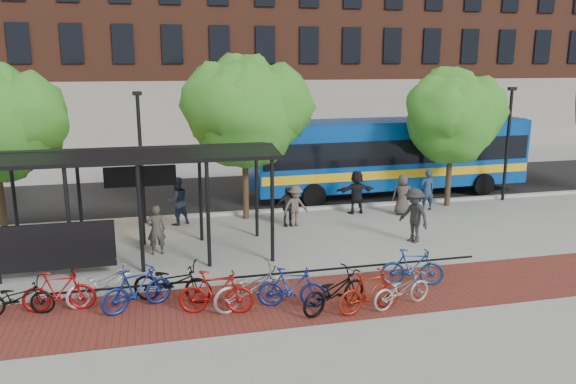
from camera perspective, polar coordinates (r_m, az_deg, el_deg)
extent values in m
plane|color=#9E9E99|center=(20.51, 5.58, -4.58)|extent=(160.00, 160.00, 0.00)
cube|color=black|center=(27.92, 0.21, 0.26)|extent=(160.00, 8.00, 0.01)
cube|color=#B7B7B2|center=(24.16, 2.48, -1.66)|extent=(160.00, 0.25, 0.12)
cube|color=maroon|center=(15.47, 4.61, -10.58)|extent=(24.00, 3.00, 0.01)
cube|color=black|center=(15.95, -0.92, -9.80)|extent=(12.00, 0.05, 0.95)
cube|color=brown|center=(47.56, 7.07, 17.57)|extent=(55.00, 14.00, 20.00)
cylinder|color=black|center=(20.32, -25.99, -1.21)|extent=(0.12, 0.12, 3.30)
cylinder|color=black|center=(17.38, -21.37, -3.02)|extent=(0.12, 0.12, 3.30)
cylinder|color=black|center=(19.97, -20.39, -0.93)|extent=(0.12, 0.12, 3.30)
cylinder|color=black|center=(17.21, -14.76, -2.70)|extent=(0.12, 0.12, 3.30)
cylinder|color=black|center=(19.82, -14.66, -0.63)|extent=(0.12, 0.12, 3.30)
cylinder|color=black|center=(17.27, -8.12, -2.34)|extent=(0.12, 0.12, 3.30)
cylinder|color=black|center=(19.87, -8.89, -0.32)|extent=(0.12, 0.12, 3.30)
cylinder|color=black|center=(17.56, -1.61, -1.95)|extent=(0.12, 0.12, 3.30)
cylinder|color=black|center=(20.13, -3.21, -0.01)|extent=(0.12, 0.12, 3.30)
cube|color=black|center=(17.68, -24.43, -5.24)|extent=(4.50, 0.08, 1.40)
cube|color=black|center=(17.52, -18.35, 3.38)|extent=(10.60, 1.65, 0.29)
cube|color=black|center=(18.90, -18.03, 4.07)|extent=(10.60, 1.65, 0.29)
cube|color=black|center=(19.65, -17.81, 3.22)|extent=(9.00, 0.10, 0.40)
cube|color=black|center=(19.76, -14.78, 1.55)|extent=(2.40, 0.12, 0.70)
cube|color=#FF7200|center=(19.84, -14.77, 1.60)|extent=(2.20, 0.02, 0.55)
cylinder|color=#382619|center=(22.97, -27.07, -0.98)|extent=(0.24, 0.24, 2.38)
sphere|color=#408022|center=(22.47, -25.28, 6.94)|extent=(3.20, 3.20, 3.20)
cylinder|color=#382619|center=(22.57, -4.33, 0.40)|extent=(0.24, 0.24, 2.52)
sphere|color=#408022|center=(22.11, -4.46, 7.85)|extent=(4.20, 4.20, 4.20)
sphere|color=#408022|center=(22.47, -1.89, 8.73)|extent=(3.36, 3.36, 3.36)
sphere|color=#408022|center=(21.66, -6.57, 8.76)|extent=(3.15, 3.15, 3.15)
sphere|color=#408022|center=(22.46, -4.41, 9.98)|extent=(2.94, 2.94, 2.94)
cylinder|color=#382619|center=(25.59, 15.98, 1.16)|extent=(0.24, 0.24, 2.27)
sphere|color=#408022|center=(25.20, 16.36, 7.08)|extent=(3.80, 3.80, 3.80)
sphere|color=#408022|center=(25.82, 18.03, 7.77)|extent=(3.04, 3.04, 3.04)
sphere|color=#408022|center=(24.53, 15.21, 7.94)|extent=(2.85, 2.85, 2.85)
sphere|color=#408022|center=(25.53, 16.22, 8.96)|extent=(2.66, 2.66, 2.66)
cylinder|color=black|center=(22.35, -14.70, 3.12)|extent=(0.14, 0.14, 5.00)
cube|color=black|center=(22.07, -15.08, 9.65)|extent=(0.35, 0.20, 0.15)
cylinder|color=black|center=(27.20, 21.38, 4.36)|extent=(0.14, 0.14, 5.00)
cube|color=black|center=(26.97, 21.83, 9.72)|extent=(0.35, 0.20, 0.15)
cube|color=#083F99|center=(27.00, 10.28, 3.94)|extent=(13.31, 3.30, 3.03)
cube|color=black|center=(26.96, 10.30, 4.46)|extent=(13.04, 3.33, 1.10)
cube|color=gold|center=(27.13, 10.22, 2.39)|extent=(13.18, 3.35, 0.39)
cube|color=#083F99|center=(26.81, 10.41, 7.02)|extent=(13.03, 3.01, 0.20)
cylinder|color=black|center=(24.42, 2.62, -0.36)|extent=(1.07, 0.34, 1.06)
cylinder|color=black|center=(27.09, 0.74, 0.99)|extent=(1.07, 0.34, 1.06)
cylinder|color=black|center=(28.17, 19.20, 0.73)|extent=(1.07, 0.34, 1.06)
cylinder|color=black|center=(30.51, 16.18, 1.85)|extent=(1.07, 0.34, 1.06)
imported|color=black|center=(15.75, -25.79, -9.64)|extent=(1.82, 0.75, 0.94)
imported|color=#9C0E0F|center=(15.53, -22.25, -9.33)|extent=(1.82, 0.59, 1.08)
imported|color=#BDBDC0|center=(15.70, -18.28, -8.84)|extent=(2.07, 1.45, 1.03)
imported|color=navy|center=(14.98, -15.10, -9.48)|extent=(1.95, 1.26, 1.14)
imported|color=black|center=(15.24, -11.68, -8.95)|extent=(2.24, 1.43, 1.11)
imported|color=#9F130E|center=(14.38, -7.31, -10.08)|extent=(1.97, 0.97, 1.14)
imported|color=gray|center=(14.62, -3.68, -9.62)|extent=(2.29, 1.35, 1.14)
imported|color=navy|center=(14.63, 0.38, -9.68)|extent=(1.86, 0.99, 1.08)
imported|color=black|center=(14.49, 4.71, -9.99)|extent=(2.14, 1.46, 1.07)
imported|color=maroon|center=(14.51, 8.33, -9.97)|extent=(1.90, 0.88, 1.10)
imported|color=#A9A9AB|center=(15.00, 11.47, -9.66)|extent=(1.90, 1.09, 0.94)
imported|color=navy|center=(16.39, 12.52, -7.47)|extent=(1.85, 0.98, 1.07)
imported|color=#3F3832|center=(18.91, -13.25, -3.75)|extent=(0.66, 0.47, 1.68)
imported|color=navy|center=(22.15, -11.20, -0.90)|extent=(1.13, 1.03, 1.89)
imported|color=brown|center=(21.52, 0.75, -1.45)|extent=(1.15, 0.85, 1.60)
imported|color=#272727|center=(21.59, -0.06, -1.48)|extent=(0.94, 0.47, 1.54)
imported|color=black|center=(23.54, 6.97, -0.01)|extent=(1.72, 0.66, 1.82)
imported|color=#443B36|center=(23.64, 11.56, -0.26)|extent=(0.97, 0.79, 1.71)
imported|color=#22364F|center=(24.62, 13.96, 0.20)|extent=(0.64, 0.42, 1.75)
imported|color=#282828|center=(20.11, 12.68, -2.32)|extent=(1.12, 1.43, 1.94)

